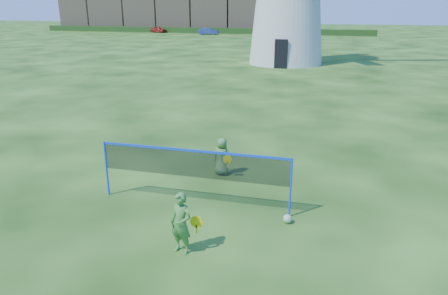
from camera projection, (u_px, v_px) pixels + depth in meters
ground at (212, 207)px, 10.99m from camera, size 220.00×220.00×0.00m
badminton_net at (193, 165)px, 10.74m from camera, size 5.05×0.05×1.55m
player_girl at (181, 223)px, 8.79m from camera, size 0.71×0.45×1.37m
player_boy at (222, 157)px, 12.92m from camera, size 0.66×0.45×1.18m
play_ball at (288, 219)px, 10.16m from camera, size 0.22×0.22×0.22m
terraced_houses at (182, 10)px, 82.13m from camera, size 50.32×8.40×8.20m
hedge at (198, 30)px, 76.53m from camera, size 62.00×0.80×1.00m
car_left at (158, 30)px, 77.84m from camera, size 3.57×2.46×1.13m
car_right at (208, 31)px, 72.78m from camera, size 3.60×1.60×1.15m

